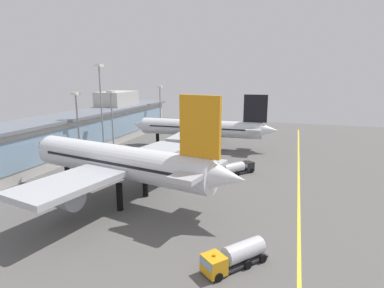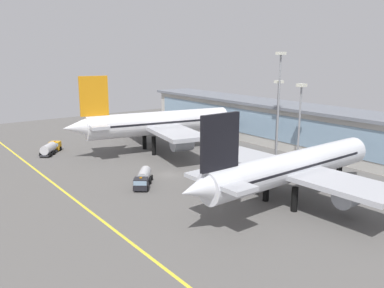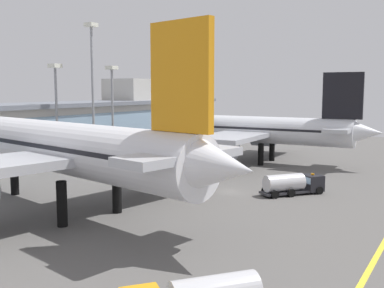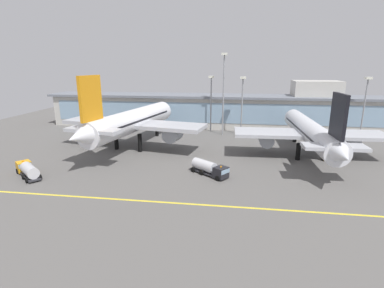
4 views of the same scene
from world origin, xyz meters
TOP-DOWN VIEW (x-y plane):
  - ground_plane at (0.00, 0.00)m, footprint 180.00×180.00m
  - taxiway_centreline_stripe at (0.00, -22.00)m, footprint 144.00×0.50m
  - terminal_building at (1.89, 42.30)m, footprint 122.50×14.00m
  - airliner_near_left at (-19.81, 9.94)m, footprint 41.01×48.57m
  - airliner_near_right at (26.30, 8.09)m, footprint 37.07×47.72m
  - fuel_tanker_truck at (-34.25, -14.21)m, footprint 8.52×7.62m
  - baggage_tug_near at (3.05, -8.21)m, footprint 8.63×7.47m
  - apron_light_mast_west at (3.94, 29.47)m, footprint 1.80×1.80m
  - apron_light_mast_centre at (-0.36, 34.12)m, footprint 1.80×1.80m
  - apron_light_mast_far_east at (9.95, 30.20)m, footprint 1.80×1.80m

SIDE VIEW (x-z plane):
  - ground_plane at x=0.00m, z-range 0.00..0.00m
  - taxiway_centreline_stripe at x=0.00m, z-range 0.00..0.01m
  - fuel_tanker_truck at x=-34.25m, z-range 0.06..2.96m
  - baggage_tug_near at x=3.05m, z-range 0.06..2.96m
  - airliner_near_right at x=26.30m, z-range -2.34..15.05m
  - terminal_building at x=1.89m, z-range -2.10..14.83m
  - airliner_near_left at x=-19.81m, z-range -2.71..17.56m
  - apron_light_mast_far_east at x=9.95m, z-range 3.34..22.12m
  - apron_light_mast_centre at x=-0.36m, z-range 3.34..22.13m
  - apron_light_mast_west at x=3.94m, z-range 3.76..29.69m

